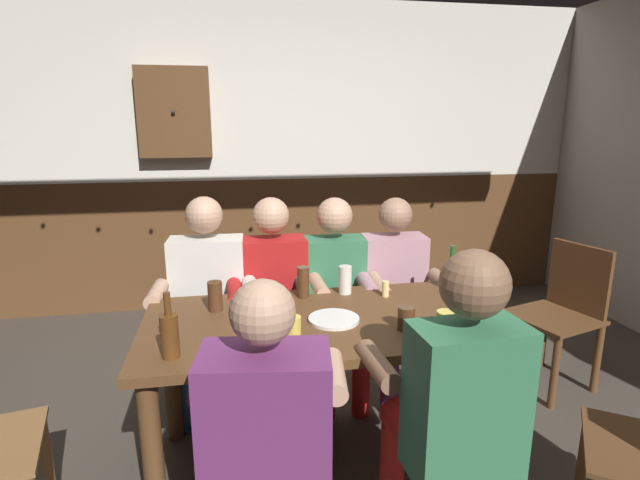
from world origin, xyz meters
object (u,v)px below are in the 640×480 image
(table_candle, at_px, (385,289))
(pint_glass_2, at_px, (345,280))
(dining_table, at_px, (327,342))
(person_5, at_px, (454,399))
(chair_empty_far_end, at_px, (562,311))
(pint_glass_4, at_px, (215,296))
(bottle_0, at_px, (451,274))
(pint_glass_3, at_px, (303,282))
(person_3, at_px, (397,288))
(person_1, at_px, (274,292))
(bottle_1, at_px, (170,334))
(person_4, at_px, (268,427))
(pint_glass_0, at_px, (445,325))
(wall_dart_cabinet, at_px, (174,113))
(plate_0, at_px, (334,319))
(pint_glass_5, at_px, (406,318))
(pint_glass_1, at_px, (293,331))
(person_2, at_px, (336,290))
(person_0, at_px, (207,294))

(table_candle, xyz_separation_m, pint_glass_2, (-0.19, 0.08, 0.03))
(dining_table, xyz_separation_m, person_5, (0.32, -0.63, 0.05))
(person_5, xyz_separation_m, chair_empty_far_end, (1.24, 1.11, -0.21))
(pint_glass_4, bearing_deg, bottle_0, 3.72)
(pint_glass_3, bearing_deg, person_3, 28.11)
(person_1, distance_m, bottle_1, 1.02)
(person_3, bearing_deg, person_4, 58.74)
(pint_glass_0, xyz_separation_m, wall_dart_cabinet, (-1.25, 2.44, 0.86))
(pint_glass_4, distance_m, wall_dart_cabinet, 2.15)
(bottle_0, distance_m, pint_glass_2, 0.56)
(plate_0, xyz_separation_m, bottle_1, (-0.68, -0.23, 0.09))
(dining_table, bearing_deg, pint_glass_5, -30.32)
(bottle_0, height_order, pint_glass_1, bottle_0)
(pint_glass_4, bearing_deg, person_2, 32.88)
(person_2, distance_m, wall_dart_cabinet, 2.08)
(person_0, xyz_separation_m, bottle_1, (-0.10, -0.90, 0.17))
(bottle_1, relative_size, pint_glass_1, 2.18)
(pint_glass_0, xyz_separation_m, pint_glass_1, (-0.62, 0.06, -0.00))
(pint_glass_1, bearing_deg, chair_empty_far_end, 22.29)
(bottle_0, bearing_deg, plate_0, -156.45)
(person_4, bearing_deg, person_1, 91.87)
(pint_glass_5, bearing_deg, person_0, 136.59)
(bottle_1, relative_size, wall_dart_cabinet, 0.37)
(person_1, height_order, pint_glass_3, person_1)
(person_5, xyz_separation_m, wall_dart_cabinet, (-1.14, 2.77, 0.99))
(bottle_0, bearing_deg, chair_empty_far_end, 14.07)
(person_0, xyz_separation_m, person_3, (1.10, -0.02, -0.02))
(pint_glass_4, bearing_deg, pint_glass_5, -24.69)
(bottle_1, distance_m, pint_glass_4, 0.48)
(person_3, xyz_separation_m, pint_glass_2, (-0.39, -0.31, 0.17))
(pint_glass_0, bearing_deg, pint_glass_5, 136.69)
(pint_glass_2, distance_m, wall_dart_cabinet, 2.24)
(pint_glass_0, distance_m, pint_glass_3, 0.77)
(person_2, height_order, person_3, person_2)
(plate_0, distance_m, bottle_0, 0.76)
(pint_glass_0, bearing_deg, bottle_1, 177.99)
(person_1, bearing_deg, bottle_1, 60.92)
(table_candle, bearing_deg, bottle_0, 6.44)
(plate_0, xyz_separation_m, pint_glass_3, (-0.09, 0.33, 0.07))
(pint_glass_1, xyz_separation_m, pint_glass_4, (-0.31, 0.42, 0.01))
(table_candle, height_order, pint_glass_2, pint_glass_2)
(person_1, distance_m, person_3, 0.73)
(chair_empty_far_end, bearing_deg, person_1, 68.10)
(person_3, relative_size, pint_glass_0, 9.77)
(person_0, xyz_separation_m, chair_empty_far_end, (2.12, -0.16, -0.19))
(pint_glass_3, xyz_separation_m, pint_glass_4, (-0.43, -0.11, -0.01))
(bottle_1, height_order, wall_dart_cabinet, wall_dart_cabinet)
(person_2, height_order, bottle_1, person_2)
(person_1, relative_size, table_candle, 14.90)
(chair_empty_far_end, bearing_deg, plate_0, 91.40)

